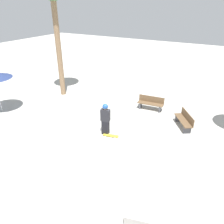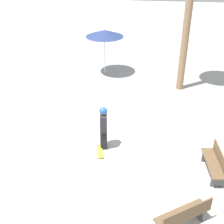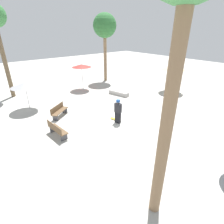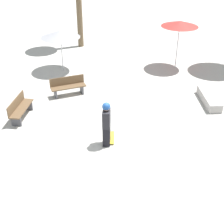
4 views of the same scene
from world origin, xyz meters
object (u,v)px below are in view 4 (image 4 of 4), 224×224
bench_near (20,108)px  shade_umbrella_grey (60,34)px  bench_far (68,86)px  shade_umbrella_red (180,24)px  concrete_ledge (209,99)px  skater_main (106,123)px  skateboard (111,137)px

bench_near → shade_umbrella_grey: 5.27m
bench_far → shade_umbrella_red: bearing=-170.4°
concrete_ledge → shade_umbrella_grey: bearing=75.3°
shade_umbrella_grey → shade_umbrella_red: size_ratio=0.85×
skater_main → bench_far: bearing=30.1°
skateboard → bench_far: bearing=29.4°
shade_umbrella_red → shade_umbrella_grey: bearing=106.8°
skateboard → bench_far: bench_far is taller
bench_near → bench_far: bearing=147.7°
skater_main → shade_umbrella_grey: size_ratio=0.78×
skateboard → bench_near: size_ratio=0.50×
skateboard → shade_umbrella_red: 8.05m
skateboard → shade_umbrella_grey: size_ratio=0.38×
concrete_ledge → shade_umbrella_red: bearing=23.9°
bench_near → bench_far: (2.35, -1.18, 0.00)m
skateboard → skater_main: bearing=152.5°
concrete_ledge → shade_umbrella_grey: shade_umbrella_grey is taller
skateboard → shade_umbrella_red: size_ratio=0.32×
skateboard → bench_near: (0.63, 3.93, 0.37)m
bench_far → skater_main: bearing=94.1°
skater_main → skateboard: 0.93m
bench_near → skateboard: bearing=75.3°
bench_near → bench_far: same height
shade_umbrella_grey → concrete_ledge: bearing=-104.7°
bench_near → shade_umbrella_grey: (5.03, 0.10, 1.57)m
skater_main → bench_near: 4.00m
skateboard → shade_umbrella_grey: bearing=22.2°
concrete_ledge → shade_umbrella_red: size_ratio=0.81×
skater_main → shade_umbrella_red: size_ratio=0.66×
bench_near → bench_far: size_ratio=1.04×
skater_main → concrete_ledge: (4.04, -3.66, -0.73)m
skater_main → shade_umbrella_red: bearing=-22.5°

